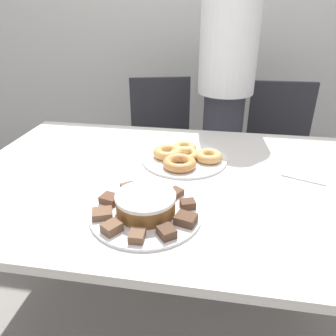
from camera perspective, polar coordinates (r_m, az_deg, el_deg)
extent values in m
plane|color=gray|center=(1.68, -0.03, -24.09)|extent=(12.00, 12.00, 0.00)
cube|color=silver|center=(2.66, 6.40, 26.64)|extent=(8.00, 0.05, 2.60)
cube|color=silver|center=(1.21, -0.04, -2.11)|extent=(1.51, 1.02, 0.03)
cylinder|color=silver|center=(1.97, -18.12, -3.48)|extent=(0.06, 0.06, 0.70)
cylinder|color=silver|center=(1.84, 24.47, -6.96)|extent=(0.06, 0.06, 0.70)
cylinder|color=#383842|center=(2.02, 8.98, 0.93)|extent=(0.23, 0.23, 0.86)
cylinder|color=white|center=(1.83, 10.85, 23.30)|extent=(0.30, 0.30, 0.68)
cylinder|color=black|center=(2.33, -0.82, -6.95)|extent=(0.44, 0.44, 0.01)
cylinder|color=#262626|center=(2.22, -0.85, -2.51)|extent=(0.06, 0.06, 0.40)
cube|color=#2D2D33|center=(2.12, -0.89, 2.66)|extent=(0.54, 0.54, 0.04)
cube|color=#2D2D33|center=(2.23, -1.37, 10.21)|extent=(0.39, 0.13, 0.42)
cylinder|color=black|center=(2.33, 17.39, -8.29)|extent=(0.44, 0.44, 0.01)
cylinder|color=#262626|center=(2.23, 18.11, -3.92)|extent=(0.06, 0.06, 0.40)
cube|color=#2D2D33|center=(2.13, 18.95, 1.17)|extent=(0.45, 0.45, 0.04)
cube|color=#2D2D33|center=(2.23, 18.98, 8.76)|extent=(0.40, 0.04, 0.42)
cylinder|color=white|center=(0.99, -3.83, -7.88)|extent=(0.34, 0.34, 0.01)
cylinder|color=white|center=(1.33, 2.84, 1.65)|extent=(0.34, 0.34, 0.01)
cylinder|color=brown|center=(0.98, -3.88, -6.49)|extent=(0.18, 0.18, 0.05)
cylinder|color=white|center=(0.96, -3.93, -5.00)|extent=(0.18, 0.18, 0.01)
cube|color=brown|center=(0.98, -11.36, -7.80)|extent=(0.07, 0.07, 0.02)
cube|color=brown|center=(0.92, -9.78, -10.19)|extent=(0.06, 0.06, 0.03)
cube|color=brown|center=(0.88, -5.42, -11.69)|extent=(0.04, 0.05, 0.02)
cube|color=#513828|center=(0.89, -0.26, -11.08)|extent=(0.06, 0.06, 0.03)
cube|color=#513828|center=(0.94, 3.11, -8.89)|extent=(0.07, 0.06, 0.03)
cube|color=#513828|center=(1.00, 3.46, -6.30)|extent=(0.05, 0.05, 0.02)
cube|color=brown|center=(1.06, 1.19, -4.34)|extent=(0.06, 0.06, 0.02)
cube|color=brown|center=(1.09, -2.61, -3.36)|extent=(0.05, 0.05, 0.02)
cube|color=brown|center=(1.08, -6.77, -3.63)|extent=(0.07, 0.07, 0.03)
cube|color=brown|center=(1.04, -10.07, -5.33)|extent=(0.07, 0.06, 0.02)
torus|color=tan|center=(1.32, 2.86, 2.42)|extent=(0.12, 0.12, 0.03)
torus|color=tan|center=(1.30, 7.11, 2.04)|extent=(0.11, 0.11, 0.04)
torus|color=#E5AD66|center=(1.38, 2.85, 3.60)|extent=(0.10, 0.10, 0.03)
torus|color=tan|center=(1.33, -0.07, 2.75)|extent=(0.12, 0.12, 0.04)
torus|color=#C68447|center=(1.24, 2.01, 0.87)|extent=(0.13, 0.13, 0.03)
cube|color=white|center=(1.32, 22.91, -0.87)|extent=(0.19, 0.17, 0.01)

